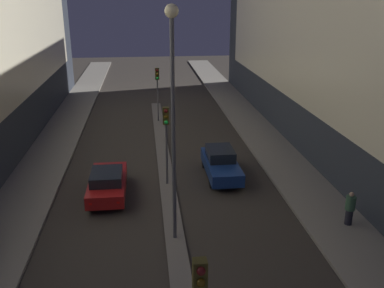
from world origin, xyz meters
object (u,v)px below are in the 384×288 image
Objects in this scene: car_left_lane at (107,183)px; car_right_lane at (221,163)px; traffic_light_mid at (166,128)px; traffic_light_far at (157,82)px; pedestrian_on_right_sidewalk at (350,208)px; street_lamp at (173,94)px.

car_left_lane is 0.97× the size of car_right_lane.
traffic_light_mid is at bearing -163.23° from car_right_lane.
traffic_light_mid is 12.16m from traffic_light_far.
traffic_light_mid reaches higher than pedestrian_on_right_sidewalk.
street_lamp is 6.03× the size of pedestrian_on_right_sidewalk.
street_lamp is (0.00, -5.42, 3.03)m from traffic_light_mid.
traffic_light_far reaches higher than pedestrian_on_right_sidewalk.
car_left_lane is 11.65m from pedestrian_on_right_sidewalk.
street_lamp is at bearing -90.00° from traffic_light_mid.
traffic_light_mid and traffic_light_far have the same top height.
car_right_lane is (6.18, 1.86, 0.04)m from car_left_lane.
car_right_lane is at bearing 64.06° from street_lamp.
street_lamp is (0.00, -17.58, 3.03)m from traffic_light_far.
traffic_light_far is 0.93× the size of car_right_lane.
car_right_lane is at bearing 16.74° from car_left_lane.
traffic_light_far is at bearing 90.00° from traffic_light_mid.
pedestrian_on_right_sidewalk is at bearing -34.33° from traffic_light_mid.
traffic_light_mid is 4.08m from car_left_lane.
car_right_lane reaches higher than car_left_lane.
pedestrian_on_right_sidewalk is at bearing -21.89° from car_left_lane.
pedestrian_on_right_sidewalk is at bearing -53.27° from car_right_lane.
traffic_light_far reaches higher than car_right_lane.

